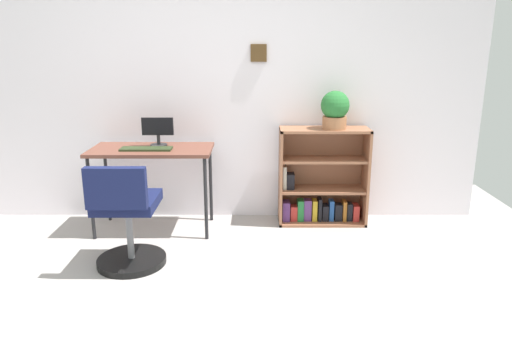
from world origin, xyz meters
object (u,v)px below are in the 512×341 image
potted_plant_on_shelf (336,109)px  keyboard (147,149)px  office_chair (127,221)px  desk (152,155)px  monitor (159,131)px  bookshelf_low (321,181)px

potted_plant_on_shelf → keyboard: bearing=-172.2°
office_chair → potted_plant_on_shelf: potted_plant_on_shelf is taller
keyboard → desk: bearing=68.2°
monitor → bookshelf_low: 1.56m
bookshelf_low → potted_plant_on_shelf: potted_plant_on_shelf is taller
bookshelf_low → desk: bearing=-172.2°
office_chair → potted_plant_on_shelf: 2.01m
monitor → bookshelf_low: bearing=4.4°
desk → bookshelf_low: bearing=7.8°
monitor → office_chair: size_ratio=0.33×
bookshelf_low → monitor: bearing=-175.6°
bookshelf_low → potted_plant_on_shelf: size_ratio=2.65×
desk → monitor: bearing=64.5°
office_chair → monitor: bearing=84.1°
keyboard → potted_plant_on_shelf: bearing=7.8°
monitor → potted_plant_on_shelf: size_ratio=0.82×
monitor → office_chair: monitor is taller
keyboard → potted_plant_on_shelf: (1.64, 0.22, 0.31)m
potted_plant_on_shelf → bookshelf_low: bearing=150.4°
keyboard → monitor: bearing=66.1°
desk → office_chair: bearing=-93.2°
desk → bookshelf_low: size_ratio=1.17×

